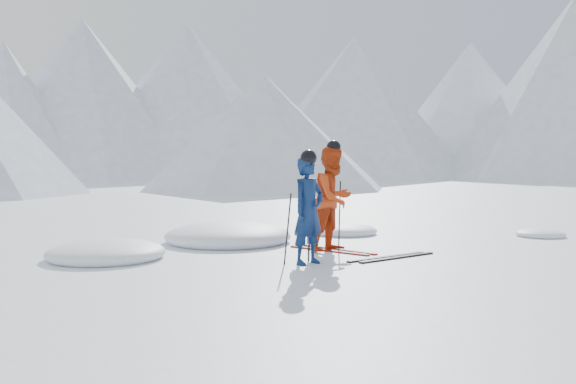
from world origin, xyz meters
TOP-DOWN VIEW (x-y plane):
  - ground at (0.00, 0.00)m, footprint 160.00×160.00m
  - mountain_range at (5.71, 35.31)m, footprint 106.15×62.94m
  - skier_blue at (-2.23, -0.30)m, footprint 0.66×0.48m
  - skier_red at (-0.96, 0.47)m, footprint 1.02×0.85m
  - pole_blue_left at (-2.53, -0.15)m, footprint 0.11×0.08m
  - pole_blue_right at (-1.98, -0.05)m, footprint 0.11×0.07m
  - pole_red_left at (-1.26, 0.72)m, footprint 0.12×0.10m
  - pole_red_right at (-0.66, 0.62)m, footprint 0.12×0.09m
  - ski_worn_left at (-1.08, 0.47)m, footprint 0.41×1.69m
  - ski_worn_right at (-0.84, 0.47)m, footprint 0.29×1.70m
  - ski_loose_a at (-0.81, -0.68)m, footprint 1.70×0.21m
  - ski_loose_b at (-0.71, -0.83)m, footprint 1.70×0.15m
  - snow_lumps at (-1.99, 2.34)m, footprint 9.93×5.25m

SIDE VIEW (x-z plane):
  - ground at x=0.00m, z-range 0.00..0.00m
  - snow_lumps at x=-1.99m, z-range -0.28..0.28m
  - ski_worn_left at x=-1.08m, z-range 0.00..0.03m
  - ski_worn_right at x=-0.84m, z-range 0.00..0.03m
  - ski_loose_a at x=-0.81m, z-range 0.00..0.03m
  - ski_loose_b at x=-0.71m, z-range 0.00..0.03m
  - pole_blue_left at x=-2.53m, z-range 0.00..1.13m
  - pole_blue_right at x=-1.98m, z-range 0.00..1.13m
  - pole_red_left at x=-1.26m, z-range 0.00..1.26m
  - pole_red_right at x=-0.66m, z-range 0.00..1.26m
  - skier_blue at x=-2.23m, z-range 0.00..1.70m
  - skier_red at x=-0.96m, z-range 0.00..1.89m
  - mountain_range at x=5.71m, z-range -1.04..14.49m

